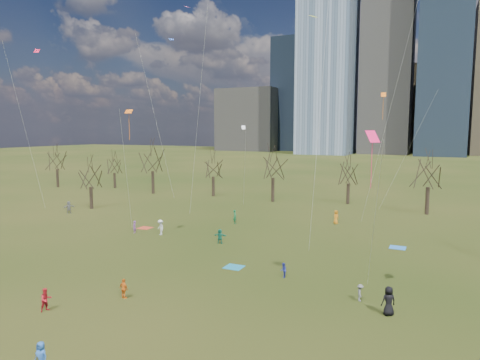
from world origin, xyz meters
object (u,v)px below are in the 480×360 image
at_px(blanket_navy, 398,248).
at_px(person_2, 46,300).
at_px(person_0, 41,356).
at_px(person_4, 124,289).
at_px(blanket_crimson, 145,228).
at_px(blanket_teal, 234,267).

xyz_separation_m(blanket_navy, person_2, (-19.91, -26.43, 0.77)).
relative_size(person_0, person_4, 1.02).
relative_size(blanket_crimson, person_4, 1.09).
height_order(person_0, person_2, person_2).
distance_m(blanket_teal, person_2, 15.49).
xyz_separation_m(blanket_teal, blanket_navy, (12.54, 12.83, 0.00)).
distance_m(blanket_teal, person_4, 10.55).
bearing_deg(blanket_navy, blanket_crimson, -172.50).
bearing_deg(blanket_crimson, blanket_teal, -28.42).
height_order(blanket_navy, person_0, person_0).
distance_m(person_0, person_4, 9.37).
bearing_deg(person_2, blanket_crimson, 39.17).
bearing_deg(blanket_crimson, person_4, -56.15).
relative_size(person_2, person_4, 1.08).
relative_size(blanket_teal, person_4, 1.09).
height_order(blanket_crimson, person_0, person_0).
xyz_separation_m(blanket_teal, person_0, (-1.68, -18.76, 0.73)).
bearing_deg(person_0, person_4, 102.08).
distance_m(blanket_navy, person_0, 34.65).
height_order(blanket_navy, person_4, person_4).
bearing_deg(blanket_teal, person_4, -112.78).
distance_m(blanket_navy, person_2, 33.10).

